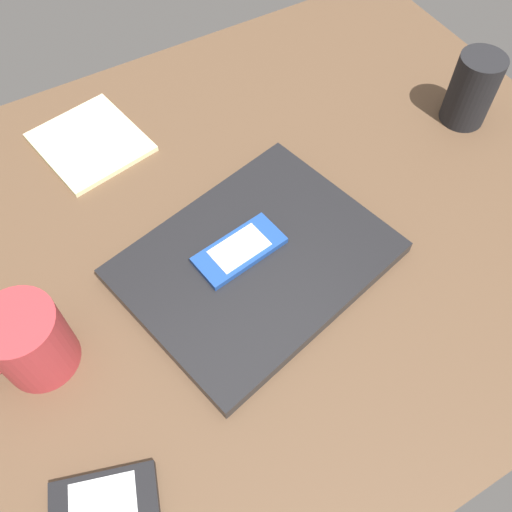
# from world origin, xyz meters

# --- Properties ---
(desk_surface) EXTENTS (1.20, 0.80, 0.03)m
(desk_surface) POSITION_xyz_m (0.00, 0.00, 0.01)
(desk_surface) COLOR brown
(desk_surface) RESTS_ON ground
(laptop_closed) EXTENTS (0.36, 0.31, 0.02)m
(laptop_closed) POSITION_xyz_m (-0.06, 0.05, 0.04)
(laptop_closed) COLOR black
(laptop_closed) RESTS_ON desk_surface
(cell_phone_on_laptop) EXTENTS (0.12, 0.07, 0.01)m
(cell_phone_on_laptop) POSITION_xyz_m (-0.05, 0.04, 0.05)
(cell_phone_on_laptop) COLOR #1E479E
(cell_phone_on_laptop) RESTS_ON laptop_closed
(cell_phone_on_desk) EXTENTS (0.12, 0.09, 0.01)m
(cell_phone_on_desk) POSITION_xyz_m (0.21, 0.22, 0.04)
(cell_phone_on_desk) COLOR black
(cell_phone_on_desk) RESTS_ON desk_surface
(coffee_mug) EXTENTS (0.12, 0.08, 0.10)m
(coffee_mug) POSITION_xyz_m (0.21, 0.04, 0.08)
(coffee_mug) COLOR #B23338
(coffee_mug) RESTS_ON desk_surface
(pen_cup) EXTENTS (0.07, 0.07, 0.11)m
(pen_cup) POSITION_xyz_m (-0.47, -0.02, 0.08)
(pen_cup) COLOR black
(pen_cup) RESTS_ON desk_surface
(notepad) EXTENTS (0.16, 0.17, 0.01)m
(notepad) POSITION_xyz_m (0.05, -0.25, 0.03)
(notepad) COLOR #F2EDB2
(notepad) RESTS_ON desk_surface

